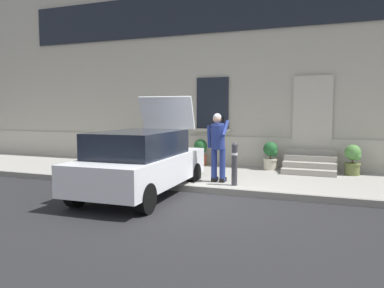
{
  "coord_description": "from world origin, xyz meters",
  "views": [
    {
      "loc": [
        2.66,
        -7.41,
        1.99
      ],
      "look_at": [
        -0.8,
        1.6,
        1.1
      ],
      "focal_mm": 35.05,
      "sensor_mm": 36.0,
      "label": 1
    }
  ],
  "objects": [
    {
      "name": "planter_terracotta",
      "position": [
        -1.48,
        4.19,
        0.61
      ],
      "size": [
        0.44,
        0.44,
        0.86
      ],
      "color": "#B25B38",
      "rests_on": "sidewalk"
    },
    {
      "name": "entrance_stoop",
      "position": [
        1.99,
        4.12,
        0.39
      ],
      "size": [
        1.5,
        1.28,
        0.64
      ],
      "color": "#9E998E",
      "rests_on": "sidewalk"
    },
    {
      "name": "planter_cream",
      "position": [
        0.83,
        4.07,
        0.61
      ],
      "size": [
        0.44,
        0.44,
        0.86
      ],
      "color": "beige",
      "rests_on": "sidewalk"
    },
    {
      "name": "ground_plane",
      "position": [
        0.0,
        0.0,
        0.0
      ],
      "size": [
        80.0,
        80.0,
        0.0
      ],
      "primitive_type": "plane",
      "color": "#232326"
    },
    {
      "name": "building_facade",
      "position": [
        0.0,
        5.29,
        3.73
      ],
      "size": [
        24.0,
        1.52,
        7.5
      ],
      "color": "#B2AD9E",
      "rests_on": "ground"
    },
    {
      "name": "person_on_phone",
      "position": [
        -0.09,
        1.58,
        1.15
      ],
      "size": [
        0.51,
        0.49,
        1.75
      ],
      "rotation": [
        0.0,
        0.0,
        0.02
      ],
      "color": "navy",
      "rests_on": "sidewalk"
    },
    {
      "name": "hatchback_car_white",
      "position": [
        -1.5,
        0.17,
        0.8
      ],
      "size": [
        1.88,
        4.11,
        2.34
      ],
      "color": "white",
      "rests_on": "ground"
    },
    {
      "name": "sidewalk",
      "position": [
        0.0,
        2.8,
        0.07
      ],
      "size": [
        24.0,
        3.6,
        0.15
      ],
      "primitive_type": "cube",
      "color": "#99968E",
      "rests_on": "ground"
    },
    {
      "name": "planter_charcoal",
      "position": [
        -3.79,
        3.83,
        0.61
      ],
      "size": [
        0.44,
        0.44,
        0.86
      ],
      "color": "#2D2D30",
      "rests_on": "sidewalk"
    },
    {
      "name": "planter_olive",
      "position": [
        3.15,
        3.95,
        0.61
      ],
      "size": [
        0.44,
        0.44,
        0.86
      ],
      "color": "#606B38",
      "rests_on": "sidewalk"
    },
    {
      "name": "bollard_far_left",
      "position": [
        -2.86,
        1.35,
        0.71
      ],
      "size": [
        0.15,
        0.15,
        1.04
      ],
      "color": "#333338",
      "rests_on": "sidewalk"
    },
    {
      "name": "curb_edge",
      "position": [
        0.0,
        0.94,
        0.07
      ],
      "size": [
        24.0,
        0.12,
        0.15
      ],
      "primitive_type": "cube",
      "color": "gray",
      "rests_on": "ground"
    },
    {
      "name": "bollard_near_person",
      "position": [
        0.4,
        1.35,
        0.71
      ],
      "size": [
        0.15,
        0.15,
        1.04
      ],
      "color": "#333338",
      "rests_on": "sidewalk"
    }
  ]
}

